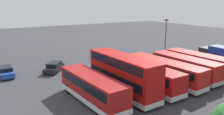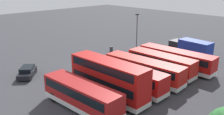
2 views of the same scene
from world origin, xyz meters
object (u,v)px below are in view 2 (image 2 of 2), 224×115
(lamp_post_tall, at_px, (137,30))
(bus_single_deck_second, at_px, (161,63))
(bus_single_deck_fourth, at_px, (128,76))
(waste_bin_yellow, at_px, (111,49))
(bus_single_deck_sixth, at_px, (82,95))
(box_truck_blue, at_px, (191,48))
(bus_single_deck_near_end, at_px, (176,59))
(bus_double_decker_fifth, at_px, (108,78))
(car_hatchback_silver, at_px, (27,72))
(bus_single_deck_third, at_px, (144,69))

(lamp_post_tall, bearing_deg, bus_single_deck_second, 58.89)
(bus_single_deck_fourth, xyz_separation_m, waste_bin_yellow, (-10.12, -13.57, -1.15))
(bus_single_deck_second, bearing_deg, waste_bin_yellow, -102.39)
(bus_single_deck_sixth, relative_size, box_truck_blue, 1.34)
(bus_single_deck_near_end, distance_m, bus_double_decker_fifth, 14.16)
(bus_single_deck_near_end, height_order, bus_single_deck_second, same)
(bus_single_deck_near_end, height_order, box_truck_blue, box_truck_blue)
(bus_single_deck_sixth, distance_m, waste_bin_yellow, 22.27)
(lamp_post_tall, xyz_separation_m, waste_bin_yellow, (2.83, -3.87, -3.85))
(bus_single_deck_second, xyz_separation_m, car_hatchback_silver, (14.52, -12.61, -0.92))
(car_hatchback_silver, relative_size, waste_bin_yellow, 4.59)
(lamp_post_tall, bearing_deg, bus_single_deck_fourth, 36.82)
(bus_single_deck_near_end, relative_size, waste_bin_yellow, 12.66)
(bus_single_deck_sixth, bearing_deg, bus_double_decker_fifth, 179.36)
(waste_bin_yellow, bearing_deg, box_truck_blue, 120.31)
(bus_single_deck_sixth, xyz_separation_m, lamp_post_tall, (-20.38, -9.80, 2.71))
(bus_single_deck_second, height_order, bus_single_deck_fourth, same)
(bus_single_deck_second, bearing_deg, bus_single_deck_sixth, 0.77)
(bus_single_deck_sixth, bearing_deg, bus_single_deck_near_end, 179.44)
(bus_single_deck_fourth, distance_m, bus_single_deck_sixth, 7.43)
(bus_double_decker_fifth, xyz_separation_m, waste_bin_yellow, (-13.67, -13.71, -1.97))
(bus_single_deck_third, xyz_separation_m, box_truck_blue, (-14.02, -0.73, 0.08))
(bus_single_deck_near_end, bearing_deg, bus_single_deck_sixth, -0.56)
(car_hatchback_silver, bearing_deg, bus_single_deck_third, 131.04)
(car_hatchback_silver, bearing_deg, box_truck_blue, 154.83)
(bus_single_deck_third, distance_m, car_hatchback_silver, 16.45)
(bus_double_decker_fifth, bearing_deg, bus_single_deck_second, -178.73)
(bus_single_deck_second, bearing_deg, bus_single_deck_near_end, 173.81)
(bus_double_decker_fifth, xyz_separation_m, box_truck_blue, (-21.00, -1.19, -0.74))
(bus_single_deck_fourth, relative_size, bus_double_decker_fifth, 1.03)
(bus_single_deck_third, height_order, waste_bin_yellow, bus_single_deck_third)
(bus_single_deck_sixth, bearing_deg, bus_single_deck_third, -177.81)
(waste_bin_yellow, bearing_deg, lamp_post_tall, 126.22)
(bus_single_deck_near_end, bearing_deg, waste_bin_yellow, -88.11)
(lamp_post_tall, bearing_deg, bus_single_deck_third, 44.56)
(car_hatchback_silver, xyz_separation_m, waste_bin_yellow, (-17.48, -0.87, -0.22))
(bus_single_deck_near_end, relative_size, box_truck_blue, 1.57)
(bus_single_deck_second, bearing_deg, bus_single_deck_fourth, 0.71)
(lamp_post_tall, bearing_deg, car_hatchback_silver, -8.40)
(bus_single_deck_sixth, height_order, lamp_post_tall, lamp_post_tall)
(car_hatchback_silver, bearing_deg, bus_single_deck_near_end, 144.11)
(box_truck_blue, bearing_deg, bus_single_deck_sixth, 2.64)
(bus_double_decker_fifth, bearing_deg, lamp_post_tall, -149.19)
(bus_single_deck_second, height_order, lamp_post_tall, lamp_post_tall)
(bus_single_deck_near_end, height_order, car_hatchback_silver, bus_single_deck_near_end)
(bus_single_deck_near_end, bearing_deg, box_truck_blue, -169.08)
(waste_bin_yellow, bearing_deg, bus_single_deck_second, 77.61)
(lamp_post_tall, bearing_deg, bus_double_decker_fifth, 30.81)
(bus_single_deck_near_end, xyz_separation_m, bus_single_deck_fourth, (10.57, -0.28, -0.00))
(bus_single_deck_third, xyz_separation_m, bus_double_decker_fifth, (6.98, 0.46, 0.82))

